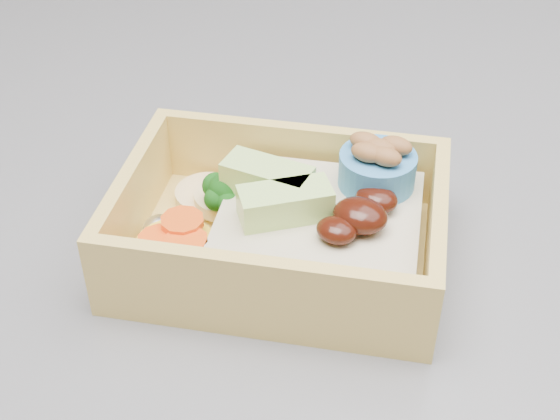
% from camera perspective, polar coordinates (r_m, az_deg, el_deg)
% --- Properties ---
extents(bento_box, '(0.19, 0.16, 0.06)m').
position_cam_1_polar(bento_box, '(0.40, 0.73, -1.16)').
color(bento_box, '#E3BF5D').
rests_on(bento_box, island).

